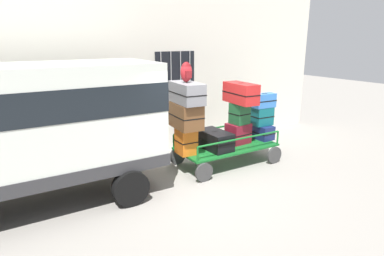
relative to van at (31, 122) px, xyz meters
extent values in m
plane|color=gray|center=(3.15, -0.65, -1.64)|extent=(40.00, 40.00, 0.00)
cube|color=silver|center=(3.15, 1.84, 0.86)|extent=(12.00, 0.30, 5.00)
cube|color=black|center=(3.87, 1.67, 0.36)|extent=(1.20, 0.04, 1.50)
cylinder|color=gray|center=(3.42, 1.63, 0.36)|extent=(0.03, 0.03, 1.50)
cylinder|color=gray|center=(3.72, 1.63, 0.36)|extent=(0.03, 0.03, 1.50)
cylinder|color=gray|center=(4.02, 1.63, 0.36)|extent=(0.03, 0.03, 1.50)
cylinder|color=gray|center=(4.32, 1.63, 0.36)|extent=(0.03, 0.03, 1.50)
cube|color=silver|center=(0.00, 0.01, 0.01)|extent=(4.61, 1.86, 2.00)
cube|color=black|center=(0.00, 0.01, 0.39)|extent=(4.63, 1.88, 0.55)
cube|color=#2D2D30|center=(0.00, 0.01, -0.87)|extent=(4.65, 1.90, 0.24)
cylinder|color=black|center=(1.48, -0.92, -1.29)|extent=(0.70, 0.22, 0.70)
cube|color=#146023|center=(4.32, -0.16, -1.17)|extent=(2.49, 1.18, 0.05)
cylinder|color=#383838|center=(5.39, -0.77, -1.42)|extent=(0.44, 0.06, 0.44)
cylinder|color=#383838|center=(5.39, 0.46, -1.42)|extent=(0.44, 0.06, 0.44)
cylinder|color=#383838|center=(3.24, -0.77, -1.42)|extent=(0.44, 0.06, 0.44)
cylinder|color=#383838|center=(3.24, 0.46, -1.42)|extent=(0.44, 0.06, 0.44)
cylinder|color=#146023|center=(5.52, -0.71, -0.98)|extent=(0.04, 0.04, 0.33)
cylinder|color=#146023|center=(5.52, 0.40, -0.98)|extent=(0.04, 0.04, 0.33)
cylinder|color=#146023|center=(3.11, -0.71, -0.98)|extent=(0.04, 0.04, 0.33)
cylinder|color=#146023|center=(3.11, 0.40, -0.98)|extent=(0.04, 0.04, 0.33)
cylinder|color=#146023|center=(4.32, -0.71, -0.82)|extent=(2.41, 0.04, 0.04)
cylinder|color=#146023|center=(4.32, 0.40, -0.82)|extent=(2.41, 0.04, 0.04)
cube|color=orange|center=(3.15, -0.14, -0.84)|extent=(0.41, 0.45, 0.62)
cube|color=black|center=(3.15, -0.14, -0.84)|extent=(0.42, 0.46, 0.02)
cube|color=black|center=(3.15, -0.14, -0.53)|extent=(0.14, 0.04, 0.02)
cube|color=brown|center=(3.15, -0.13, -0.24)|extent=(0.57, 0.89, 0.57)
cube|color=black|center=(3.15, -0.13, -0.24)|extent=(0.58, 0.90, 0.02)
cube|color=black|center=(3.15, -0.13, 0.04)|extent=(0.16, 0.04, 0.02)
cube|color=slate|center=(3.15, -0.17, 0.29)|extent=(0.54, 1.01, 0.46)
cube|color=black|center=(3.15, -0.17, 0.29)|extent=(0.56, 1.02, 0.02)
cube|color=black|center=(3.15, -0.17, 0.51)|extent=(0.16, 0.04, 0.02)
cube|color=black|center=(3.93, -0.19, -0.93)|extent=(0.54, 0.95, 0.43)
cube|color=black|center=(3.93, -0.19, -0.93)|extent=(0.55, 0.96, 0.02)
cube|color=black|center=(3.93, -0.19, -0.72)|extent=(0.16, 0.03, 0.02)
cube|color=maroon|center=(4.70, -0.12, -0.89)|extent=(0.58, 0.49, 0.51)
cube|color=black|center=(4.70, -0.12, -0.89)|extent=(0.59, 0.50, 0.02)
cube|color=black|center=(4.70, -0.12, -0.64)|extent=(0.16, 0.04, 0.02)
cube|color=#194C28|center=(4.70, -0.15, -0.37)|extent=(0.43, 0.43, 0.52)
cube|color=black|center=(4.70, -0.15, -0.37)|extent=(0.44, 0.44, 0.02)
cube|color=black|center=(4.70, -0.15, -0.11)|extent=(0.14, 0.04, 0.02)
cube|color=#B21E1E|center=(4.70, -0.16, 0.15)|extent=(0.48, 1.01, 0.49)
cube|color=black|center=(4.70, -0.16, 0.15)|extent=(0.49, 1.02, 0.02)
cube|color=black|center=(4.70, -0.16, 0.39)|extent=(0.15, 0.04, 0.02)
cube|color=navy|center=(5.48, -0.16, -0.96)|extent=(0.41, 0.64, 0.37)
cube|color=black|center=(5.48, -0.16, -0.96)|extent=(0.42, 0.65, 0.02)
cube|color=black|center=(5.48, -0.16, -0.78)|extent=(0.14, 0.04, 0.02)
cube|color=#0F5960|center=(5.48, -0.13, -0.53)|extent=(0.53, 0.42, 0.48)
cube|color=black|center=(5.48, -0.13, -0.53)|extent=(0.54, 0.43, 0.02)
cube|color=black|center=(5.48, -0.13, -0.30)|extent=(0.16, 0.04, 0.02)
cube|color=#3372C6|center=(5.48, -0.19, -0.11)|extent=(0.61, 0.30, 0.36)
cube|color=black|center=(5.48, -0.19, -0.11)|extent=(0.62, 0.31, 0.02)
cube|color=black|center=(5.48, -0.19, 0.07)|extent=(0.16, 0.04, 0.02)
ellipsoid|color=maroon|center=(3.16, -0.16, 0.74)|extent=(0.27, 0.19, 0.44)
cube|color=maroon|center=(3.16, -0.25, 0.70)|extent=(0.14, 0.06, 0.15)
camera|label=1|loc=(-0.46, -6.36, 1.44)|focal=30.48mm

